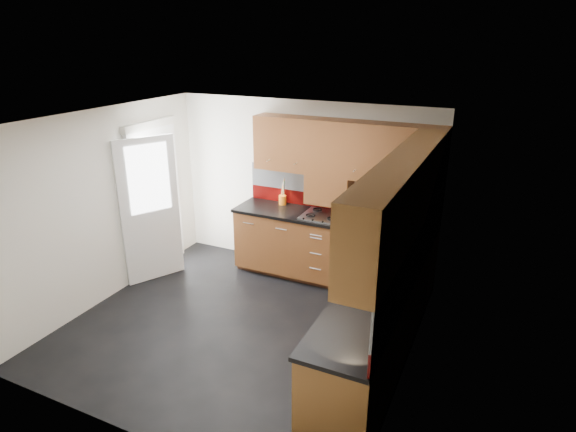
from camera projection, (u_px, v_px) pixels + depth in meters
The scene contains 14 objects.
room at pixel (236, 206), 5.11m from camera, with size 4.00×3.80×2.64m.
base_cabinets at pixel (349, 285), 5.66m from camera, with size 2.70×3.20×0.95m.
countertop at pixel (349, 248), 5.49m from camera, with size 2.72×3.22×0.04m.
backsplash at pixel (375, 221), 5.49m from camera, with size 2.70×3.20×0.54m.
upper_cabinets at pixel (371, 170), 5.16m from camera, with size 2.50×3.20×0.72m.
extractor_hood at pixel (329, 189), 6.39m from camera, with size 0.60×0.33×0.40m, color #5C2D14.
glass_cabinet at pixel (422, 166), 5.20m from camera, with size 0.32×0.80×0.66m.
back_door at pixel (154, 203), 6.61m from camera, with size 0.42×1.19×2.04m.
gas_hob at pixel (324, 216), 6.36m from camera, with size 0.58×0.51×0.04m.
utensil_pot at pixel (283, 198), 6.81m from camera, with size 0.11×0.11×0.38m.
toaster at pixel (382, 215), 6.19m from camera, with size 0.27×0.22×0.17m.
food_processor at pixel (405, 232), 5.54m from camera, with size 0.17×0.17×0.28m.
paper_towel at pixel (409, 244), 5.21m from camera, with size 0.12×0.12×0.26m, color white.
orange_cloth at pixel (400, 241), 5.60m from camera, with size 0.12×0.11×0.01m, color #F1451A.
Camera 1 is at (2.55, -4.13, 3.20)m, focal length 30.00 mm.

